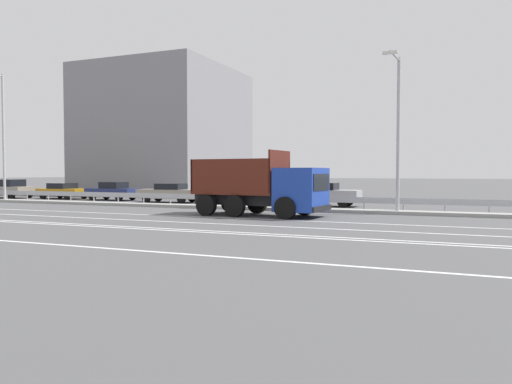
# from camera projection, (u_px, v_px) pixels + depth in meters

# --- Properties ---
(ground_plane) EXTENTS (320.00, 320.00, 0.00)m
(ground_plane) POSITION_uv_depth(u_px,v_px,m) (218.00, 212.00, 27.08)
(ground_plane) COLOR #4C4C4F
(lane_strip_0) EXTENTS (69.29, 0.16, 0.01)m
(lane_strip_0) POSITION_uv_depth(u_px,v_px,m) (243.00, 219.00, 23.16)
(lane_strip_0) COLOR silver
(lane_strip_0) RESTS_ON ground_plane
(lane_strip_1) EXTENTS (69.29, 0.16, 0.01)m
(lane_strip_1) POSITION_uv_depth(u_px,v_px,m) (218.00, 224.00, 20.80)
(lane_strip_1) COLOR silver
(lane_strip_1) RESTS_ON ground_plane
(lane_strip_2) EXTENTS (69.29, 0.16, 0.01)m
(lane_strip_2) POSITION_uv_depth(u_px,v_px,m) (189.00, 230.00, 18.64)
(lane_strip_2) COLOR silver
(lane_strip_2) RESTS_ON ground_plane
(lane_strip_3) EXTENTS (69.29, 0.16, 0.01)m
(lane_strip_3) POSITION_uv_depth(u_px,v_px,m) (182.00, 231.00, 18.20)
(lane_strip_3) COLOR silver
(lane_strip_3) RESTS_ON ground_plane
(lane_strip_4) EXTENTS (69.29, 0.16, 0.01)m
(lane_strip_4) POSITION_uv_depth(u_px,v_px,m) (101.00, 248.00, 14.16)
(lane_strip_4) COLOR silver
(lane_strip_4) RESTS_ON ground_plane
(median_island) EXTENTS (38.11, 1.10, 0.18)m
(median_island) POSITION_uv_depth(u_px,v_px,m) (236.00, 208.00, 29.20)
(median_island) COLOR gray
(median_island) RESTS_ON ground_plane
(median_guardrail) EXTENTS (69.29, 0.09, 0.78)m
(median_guardrail) POSITION_uv_depth(u_px,v_px,m) (244.00, 198.00, 30.24)
(median_guardrail) COLOR #9EA0A5
(median_guardrail) RESTS_ON ground_plane
(dump_truck) EXTENTS (6.84, 3.10, 3.21)m
(dump_truck) POSITION_uv_depth(u_px,v_px,m) (273.00, 191.00, 24.39)
(dump_truck) COLOR #19389E
(dump_truck) RESTS_ON ground_plane
(median_road_sign) EXTENTS (0.65, 0.16, 2.23)m
(median_road_sign) POSITION_uv_depth(u_px,v_px,m) (209.00, 189.00, 29.83)
(median_road_sign) COLOR white
(median_road_sign) RESTS_ON ground_plane
(street_lamp_0) EXTENTS (0.72, 2.34, 9.23)m
(street_lamp_0) POSITION_uv_depth(u_px,v_px,m) (1.00, 131.00, 35.94)
(street_lamp_0) COLOR #ADADB2
(street_lamp_0) RESTS_ON ground_plane
(street_lamp_1) EXTENTS (0.71, 2.44, 8.01)m
(street_lamp_1) POSITION_uv_depth(u_px,v_px,m) (398.00, 126.00, 25.32)
(street_lamp_1) COLOR #ADADB2
(street_lamp_1) RESTS_ON ground_plane
(parked_car_1) EXTENTS (4.02, 2.05, 1.57)m
(parked_car_1) POSITION_uv_depth(u_px,v_px,m) (10.00, 189.00, 41.84)
(parked_car_1) COLOR gray
(parked_car_1) RESTS_ON ground_plane
(parked_car_2) EXTENTS (4.21, 2.07, 1.29)m
(parked_car_2) POSITION_uv_depth(u_px,v_px,m) (63.00, 191.00, 40.50)
(parked_car_2) COLOR #B27A14
(parked_car_2) RESTS_ON ground_plane
(parked_car_3) EXTENTS (4.15, 1.85, 1.41)m
(parked_car_3) POSITION_uv_depth(u_px,v_px,m) (113.00, 191.00, 38.51)
(parked_car_3) COLOR navy
(parked_car_3) RESTS_ON ground_plane
(parked_car_4) EXTENTS (4.58, 2.13, 1.36)m
(parked_car_4) POSITION_uv_depth(u_px,v_px,m) (170.00, 193.00, 35.66)
(parked_car_4) COLOR gray
(parked_car_4) RESTS_ON ground_plane
(parked_car_5) EXTENTS (4.04, 2.10, 1.51)m
(parked_car_5) POSITION_uv_depth(u_px,v_px,m) (240.00, 193.00, 33.68)
(parked_car_5) COLOR navy
(parked_car_5) RESTS_ON ground_plane
(parked_car_6) EXTENTS (4.58, 1.86, 1.49)m
(parked_car_6) POSITION_uv_depth(u_px,v_px,m) (323.00, 194.00, 31.69)
(parked_car_6) COLOR #A3A3A8
(parked_car_6) RESTS_ON ground_plane
(background_building_0) EXTENTS (14.04, 14.53, 12.99)m
(background_building_0) POSITION_uv_depth(u_px,v_px,m) (165.00, 132.00, 53.16)
(background_building_0) COLOR gray
(background_building_0) RESTS_ON ground_plane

